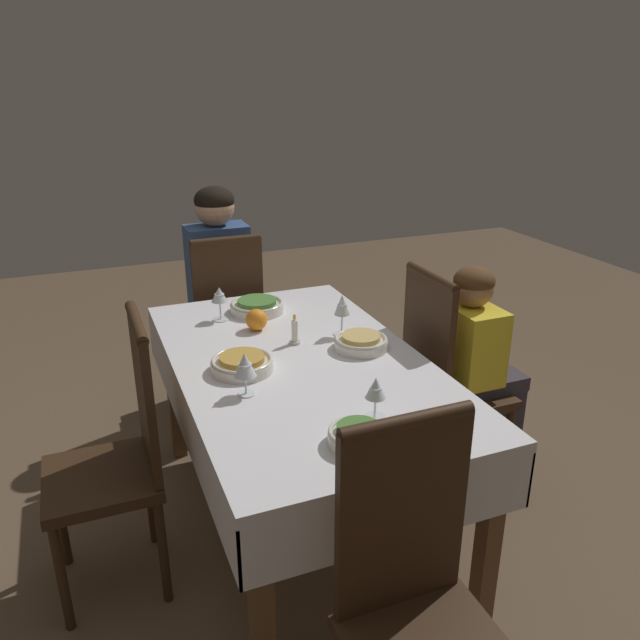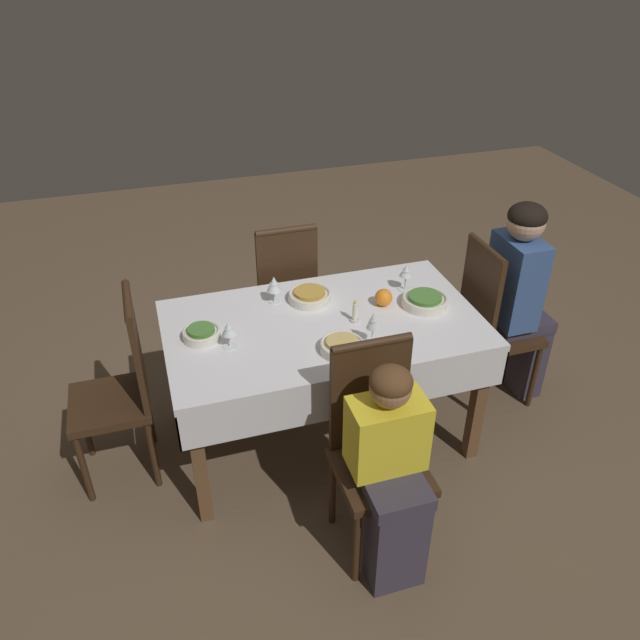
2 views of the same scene
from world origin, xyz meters
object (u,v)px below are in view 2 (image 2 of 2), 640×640
Objects in this scene: person_adult_denim at (520,293)px; wine_glass_east at (406,272)px; chair_south at (376,443)px; bowl_south at (342,346)px; candle_centerpiece at (355,314)px; person_child_yellow at (391,469)px; bowl_west at (201,333)px; dining_table at (323,337)px; bowl_north at (310,296)px; chair_east at (492,320)px; bowl_east at (425,300)px; orange_fruit at (384,298)px; wine_glass_north at (274,285)px; chair_north at (284,293)px; wine_glass_west at (229,330)px; chair_west at (122,385)px; wine_glass_south at (373,322)px.

wine_glass_east is at bearing 78.41° from person_adult_denim.
chair_south is at bearing -120.01° from wine_glass_east.
bowl_south is 1.66× the size of candle_centerpiece.
bowl_west is (-0.60, 0.84, 0.21)m from person_child_yellow.
bowl_north is at bearing 91.64° from dining_table.
person_adult_denim is 8.29× the size of wine_glass_east.
chair_east is 0.49m from bowl_east.
wine_glass_east reaches higher than orange_fruit.
wine_glass_east is 0.20m from orange_fruit.
bowl_south is at bearing -69.24° from wine_glass_north.
bowl_south is (-0.95, -0.29, 0.22)m from chair_east.
chair_north is 0.88m from wine_glass_west.
dining_table is 1.53× the size of person_child_yellow.
bowl_west is at bearing 131.44° from chair_south.
bowl_south and bowl_west have the same top height.
bowl_south is 0.53m from wine_glass_north.
person_adult_denim is (1.14, -0.60, 0.14)m from chair_north.
chair_west is at bearing 177.78° from bowl_east.
person_adult_denim is at bearing -11.59° from wine_glass_east.
chair_south is at bearing 122.23° from person_adult_denim.
chair_south reaches higher than bowl_north.
wine_glass_north reaches higher than candle_centerpiece.
chair_east is at bearing 89.48° from chair_west.
chair_east is 0.85m from candle_centerpiece.
dining_table is at bearing 92.05° from bowl_south.
bowl_east is at bearing -79.14° from wine_glass_east.
bowl_east reaches higher than dining_table.
bowl_west is (-1.68, -0.01, 0.08)m from person_adult_denim.
dining_table is 1.53× the size of chair_east.
person_adult_denim reaches higher than bowl_east.
chair_south is 5.91× the size of wine_glass_south.
chair_west is 0.59m from wine_glass_west.
wine_glass_south is at bearing -56.34° from dining_table.
wine_glass_west is at bearing -175.87° from bowl_east.
bowl_west is at bearing 136.69° from wine_glass_west.
dining_table is 0.36m from orange_fruit.
chair_west reaches higher than dining_table.
chair_north reaches higher than bowl_south.
chair_south is (0.03, -0.64, -0.11)m from dining_table.
dining_table is 6.94× the size of bowl_north.
dining_table is 0.65m from chair_north.
wine_glass_west is at bearing 159.30° from bowl_south.
chair_west is 1.31m from person_child_yellow.
chair_north reaches higher than bowl_west.
wine_glass_west is at bearing 75.54° from chair_west.
bowl_north is (-0.53, 0.21, 0.00)m from bowl_east.
bowl_west is (-0.54, -0.61, 0.22)m from chair_north.
chair_north is at bearing 93.04° from dining_table.
dining_table is 10.53× the size of wine_glass_east.
bowl_south is (-0.48, -0.42, -0.08)m from wine_glass_east.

